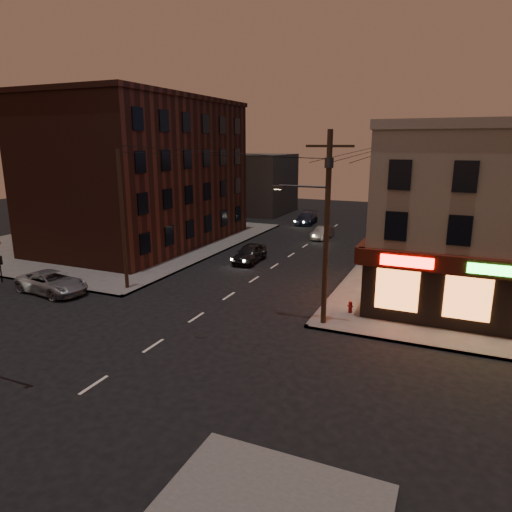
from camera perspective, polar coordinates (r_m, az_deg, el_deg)
The scene contains 14 objects.
ground at distance 22.92m, azimuth -12.72°, elevation -10.89°, with size 120.00×120.00×0.00m, color black.
sidewalk_nw at distance 47.90m, azimuth -16.78°, elevation 2.01°, with size 24.00×28.00×0.15m, color #514F4C.
brick_apartment at distance 44.85m, azimuth -13.90°, elevation 9.91°, with size 12.00×20.00×13.00m, color #421E15.
bg_building_ne_a at distance 54.92m, azimuth 25.06°, elevation 6.38°, with size 10.00×12.00×7.00m, color #3F3D3A.
bg_building_nw at distance 64.19m, azimuth -0.01°, elevation 9.04°, with size 9.00×10.00×8.00m, color #3F3D3A.
bg_building_ne_b at distance 68.88m, azimuth 23.19°, elevation 7.42°, with size 8.00×8.00×6.00m, color #3F3D3A.
utility_pole_main at distance 23.46m, azimuth 8.59°, elevation 4.63°, with size 4.20×0.44×10.00m.
utility_pole_far at distance 49.16m, azimuth 16.84°, elevation 7.70°, with size 0.26×0.26×9.00m, color #382619.
utility_pole_west at distance 30.58m, azimuth -16.34°, elevation 4.27°, with size 0.24×0.24×9.00m, color #382619.
suv_cross at distance 32.42m, azimuth -24.14°, elevation -3.03°, with size 2.35×5.10×1.42m, color gray.
sedan_near at distance 37.26m, azimuth -0.76°, elevation 0.37°, with size 1.76×4.38×1.49m, color black.
sedan_mid at distance 46.87m, azimuth 8.29°, elevation 2.87°, with size 1.29×3.69×1.22m, color slate.
sedan_far at distance 55.32m, azimuth 6.33°, elevation 4.72°, with size 1.96×4.82×1.40m, color #1B2236.
fire_hydrant at distance 26.46m, azimuth 11.70°, elevation -6.17°, with size 0.31×0.31×0.69m.
Camera 1 is at (12.67, -16.57, 9.50)m, focal length 32.00 mm.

